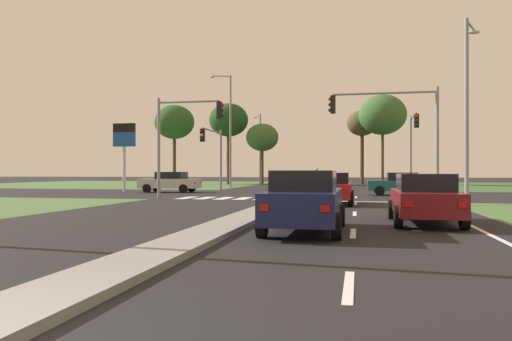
{
  "coord_description": "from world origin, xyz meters",
  "views": [
    {
      "loc": [
        3.63,
        -3.44,
        1.59
      ],
      "look_at": [
        -3.11,
        29.32,
        1.64
      ],
      "focal_mm": 34.95,
      "sensor_mm": 36.0,
      "label": 1
    }
  ],
  "objects_px": {
    "car_silver_third": "(170,182)",
    "car_teal_fifth": "(400,184)",
    "traffic_signal_near_right": "(396,122)",
    "car_blue_sixth": "(288,181)",
    "traffic_signal_near_left": "(181,130)",
    "car_navy_near": "(305,201)",
    "pedestrian_at_median": "(317,176)",
    "treeline_third": "(262,138)",
    "treeline_fourth": "(362,124)",
    "treeline_near": "(174,122)",
    "car_maroon_second": "(425,198)",
    "street_lamp_second": "(467,101)",
    "fuel_price_totem": "(124,142)",
    "traffic_signal_far_left": "(214,147)",
    "traffic_signal_far_right": "(413,139)",
    "street_lamp_third": "(229,126)",
    "treeline_fifth": "(382,115)",
    "car_red_fourth": "(331,188)",
    "street_lamp_fourth": "(260,145)",
    "treeline_second": "(229,121)"
  },
  "relations": [
    {
      "from": "car_silver_third",
      "to": "car_teal_fifth",
      "type": "xyz_separation_m",
      "value": [
        16.66,
        -1.48,
        -0.02
      ]
    },
    {
      "from": "car_teal_fifth",
      "to": "traffic_signal_near_right",
      "type": "xyz_separation_m",
      "value": [
        -0.76,
        -7.22,
        3.36
      ]
    },
    {
      "from": "car_blue_sixth",
      "to": "traffic_signal_near_left",
      "type": "xyz_separation_m",
      "value": [
        -3.82,
        -16.18,
        3.18
      ]
    },
    {
      "from": "traffic_signal_near_left",
      "to": "car_navy_near",
      "type": "bearing_deg",
      "value": -58.42
    },
    {
      "from": "pedestrian_at_median",
      "to": "treeline_third",
      "type": "xyz_separation_m",
      "value": [
        -7.73,
        16.16,
        4.38
      ]
    },
    {
      "from": "treeline_fourth",
      "to": "treeline_near",
      "type": "bearing_deg",
      "value": -178.48
    },
    {
      "from": "car_teal_fifth",
      "to": "treeline_fourth",
      "type": "bearing_deg",
      "value": 4.55
    },
    {
      "from": "treeline_fourth",
      "to": "car_navy_near",
      "type": "bearing_deg",
      "value": -92.13
    },
    {
      "from": "car_maroon_second",
      "to": "car_teal_fifth",
      "type": "bearing_deg",
      "value": 87.65
    },
    {
      "from": "car_navy_near",
      "to": "traffic_signal_near_right",
      "type": "bearing_deg",
      "value": 76.48
    },
    {
      "from": "street_lamp_second",
      "to": "fuel_price_totem",
      "type": "xyz_separation_m",
      "value": [
        -22.87,
        10.96,
        -1.02
      ]
    },
    {
      "from": "traffic_signal_far_left",
      "to": "traffic_signal_far_right",
      "type": "bearing_deg",
      "value": 2.13
    },
    {
      "from": "street_lamp_third",
      "to": "treeline_fifth",
      "type": "xyz_separation_m",
      "value": [
        15.16,
        13.47,
        2.23
      ]
    },
    {
      "from": "car_maroon_second",
      "to": "treeline_third",
      "type": "distance_m",
      "value": 44.23
    },
    {
      "from": "street_lamp_third",
      "to": "treeline_third",
      "type": "distance_m",
      "value": 10.82
    },
    {
      "from": "car_silver_third",
      "to": "traffic_signal_far_left",
      "type": "bearing_deg",
      "value": -48.21
    },
    {
      "from": "treeline_third",
      "to": "treeline_fifth",
      "type": "bearing_deg",
      "value": 11.09
    },
    {
      "from": "fuel_price_totem",
      "to": "car_maroon_second",
      "type": "bearing_deg",
      "value": -45.45
    },
    {
      "from": "car_silver_third",
      "to": "treeline_fifth",
      "type": "bearing_deg",
      "value": -33.95
    },
    {
      "from": "street_lamp_third",
      "to": "treeline_fifth",
      "type": "bearing_deg",
      "value": 41.62
    },
    {
      "from": "street_lamp_second",
      "to": "pedestrian_at_median",
      "type": "xyz_separation_m",
      "value": [
        -8.4,
        16.66,
        -3.7
      ]
    },
    {
      "from": "pedestrian_at_median",
      "to": "car_blue_sixth",
      "type": "bearing_deg",
      "value": -166.96
    },
    {
      "from": "treeline_near",
      "to": "treeline_third",
      "type": "height_order",
      "value": "treeline_near"
    },
    {
      "from": "car_maroon_second",
      "to": "treeline_third",
      "type": "relative_size",
      "value": 0.61
    },
    {
      "from": "treeline_third",
      "to": "traffic_signal_far_right",
      "type": "bearing_deg",
      "value": -51.81
    },
    {
      "from": "traffic_signal_near_left",
      "to": "treeline_fifth",
      "type": "distance_m",
      "value": 36.16
    },
    {
      "from": "traffic_signal_near_right",
      "to": "street_lamp_second",
      "type": "distance_m",
      "value": 3.73
    },
    {
      "from": "car_silver_third",
      "to": "treeline_fifth",
      "type": "distance_m",
      "value": 30.93
    },
    {
      "from": "street_lamp_third",
      "to": "treeline_fifth",
      "type": "relative_size",
      "value": 1.03
    },
    {
      "from": "car_red_fourth",
      "to": "street_lamp_third",
      "type": "relative_size",
      "value": 0.4
    },
    {
      "from": "car_navy_near",
      "to": "street_lamp_third",
      "type": "height_order",
      "value": "street_lamp_third"
    },
    {
      "from": "car_navy_near",
      "to": "car_maroon_second",
      "type": "height_order",
      "value": "car_navy_near"
    },
    {
      "from": "street_lamp_third",
      "to": "car_maroon_second",
      "type": "bearing_deg",
      "value": -65.39
    },
    {
      "from": "street_lamp_second",
      "to": "treeline_fourth",
      "type": "xyz_separation_m",
      "value": [
        -4.56,
        37.45,
        2.5
      ]
    },
    {
      "from": "traffic_signal_near_right",
      "to": "street_lamp_fourth",
      "type": "distance_m",
      "value": 38.2
    },
    {
      "from": "traffic_signal_far_right",
      "to": "pedestrian_at_median",
      "type": "distance_m",
      "value": 8.42
    },
    {
      "from": "car_maroon_second",
      "to": "street_lamp_third",
      "type": "relative_size",
      "value": 0.4
    },
    {
      "from": "car_maroon_second",
      "to": "treeline_fifth",
      "type": "relative_size",
      "value": 0.41
    },
    {
      "from": "treeline_third",
      "to": "car_silver_third",
      "type": "bearing_deg",
      "value": -97.31
    },
    {
      "from": "car_red_fourth",
      "to": "car_teal_fifth",
      "type": "distance_m",
      "value": 10.62
    },
    {
      "from": "traffic_signal_far_left",
      "to": "street_lamp_second",
      "type": "relative_size",
      "value": 0.61
    },
    {
      "from": "car_navy_near",
      "to": "car_maroon_second",
      "type": "distance_m",
      "value": 4.27
    },
    {
      "from": "car_teal_fifth",
      "to": "treeline_near",
      "type": "relative_size",
      "value": 0.4
    },
    {
      "from": "street_lamp_second",
      "to": "treeline_near",
      "type": "height_order",
      "value": "treeline_near"
    },
    {
      "from": "car_red_fourth",
      "to": "treeline_fourth",
      "type": "relative_size",
      "value": 0.48
    },
    {
      "from": "car_navy_near",
      "to": "car_blue_sixth",
      "type": "height_order",
      "value": "car_navy_near"
    },
    {
      "from": "traffic_signal_near_right",
      "to": "traffic_signal_far_right",
      "type": "bearing_deg",
      "value": 80.2
    },
    {
      "from": "car_navy_near",
      "to": "treeline_third",
      "type": "bearing_deg",
      "value": 102.3
    },
    {
      "from": "car_navy_near",
      "to": "fuel_price_totem",
      "type": "relative_size",
      "value": 0.85
    },
    {
      "from": "car_silver_third",
      "to": "treeline_second",
      "type": "height_order",
      "value": "treeline_second"
    }
  ]
}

